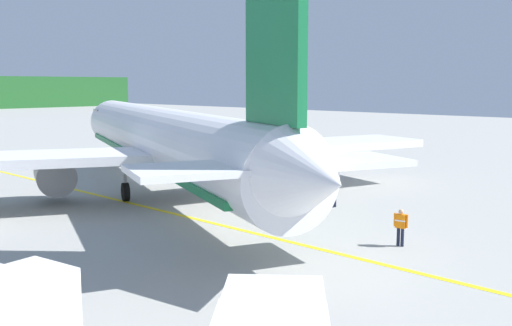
{
  "coord_description": "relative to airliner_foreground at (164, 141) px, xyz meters",
  "views": [
    {
      "loc": [
        -3.42,
        -6.63,
        6.82
      ],
      "look_at": [
        20.06,
        15.87,
        2.44
      ],
      "focal_mm": 40.99,
      "sensor_mm": 36.0,
      "label": 1
    }
  ],
  "objects": [
    {
      "name": "crew_marshaller",
      "position": [
        4.36,
        -9.7,
        -2.35
      ],
      "size": [
        0.63,
        0.27,
        1.76
      ],
      "color": "#191E33",
      "rests_on": "ground"
    },
    {
      "name": "airliner_foreground",
      "position": [
        0.0,
        0.0,
        0.0
      ],
      "size": [
        33.34,
        39.63,
        11.9
      ],
      "color": "white",
      "rests_on": "ground"
    },
    {
      "name": "crew_loader_right",
      "position": [
        -0.17,
        -16.48,
        -2.45
      ],
      "size": [
        0.29,
        0.62,
        1.6
      ],
      "color": "#191E33",
      "rests_on": "ground"
    },
    {
      "name": "apron_guide_line",
      "position": [
        -2.91,
        -4.48,
        -3.39
      ],
      "size": [
        0.3,
        60.0,
        0.01
      ],
      "primitive_type": "cube",
      "color": "yellow",
      "rests_on": "ground"
    }
  ]
}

